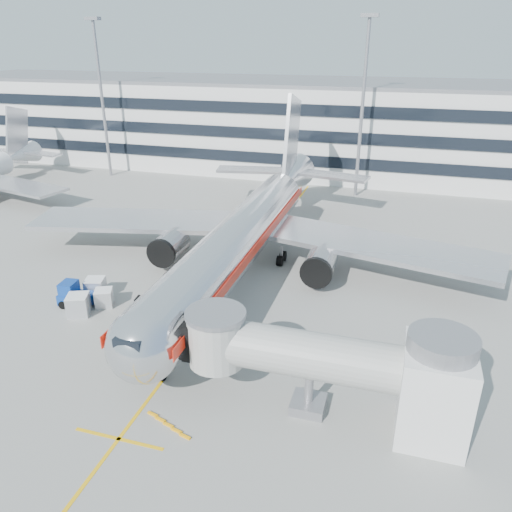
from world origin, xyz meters
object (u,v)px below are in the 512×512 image
(cargo_container_right, at_px, (78,305))
(cargo_container_left, at_px, (95,288))
(baggage_tug, at_px, (74,295))
(ramp_worker, at_px, (129,321))
(cargo_container_front, at_px, (104,298))
(belt_loader, at_px, (154,313))
(main_jet, at_px, (247,231))

(cargo_container_right, bearing_deg, cargo_container_left, 98.38)
(baggage_tug, xyz_separation_m, ramp_worker, (7.01, -2.56, -0.03))
(baggage_tug, xyz_separation_m, cargo_container_right, (1.35, -1.35, -0.04))
(cargo_container_front, bearing_deg, cargo_container_left, 142.27)
(cargo_container_right, xyz_separation_m, cargo_container_front, (1.26, 2.01, -0.14))
(baggage_tug, distance_m, cargo_container_right, 1.91)
(belt_loader, relative_size, ramp_worker, 2.20)
(belt_loader, distance_m, ramp_worker, 2.64)
(cargo_container_left, bearing_deg, main_jet, 40.87)
(belt_loader, bearing_deg, ramp_worker, -113.23)
(cargo_container_right, bearing_deg, ramp_worker, -12.04)
(cargo_container_left, height_order, ramp_worker, ramp_worker)
(cargo_container_front, bearing_deg, cargo_container_right, -122.08)
(cargo_container_left, relative_size, ramp_worker, 1.10)
(baggage_tug, height_order, cargo_container_left, baggage_tug)
(baggage_tug, distance_m, cargo_container_left, 2.20)
(main_jet, height_order, cargo_container_right, main_jet)
(cargo_container_front, distance_m, ramp_worker, 5.45)
(main_jet, bearing_deg, baggage_tug, -135.93)
(cargo_container_left, relative_size, cargo_container_front, 1.06)
(cargo_container_left, xyz_separation_m, ramp_worker, (6.16, -4.58, 0.05))
(cargo_container_front, height_order, ramp_worker, ramp_worker)
(cargo_container_left, height_order, cargo_container_right, cargo_container_right)
(main_jet, height_order, ramp_worker, main_jet)
(main_jet, height_order, belt_loader, main_jet)
(cargo_container_right, relative_size, ramp_worker, 1.20)
(belt_loader, distance_m, cargo_container_front, 5.50)
(baggage_tug, distance_m, ramp_worker, 7.46)
(main_jet, xyz_separation_m, ramp_worker, (-5.53, -14.69, -3.28))
(main_jet, xyz_separation_m, belt_loader, (-4.50, -12.29, -3.67))
(main_jet, distance_m, belt_loader, 13.59)
(baggage_tug, relative_size, cargo_container_right, 1.39)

